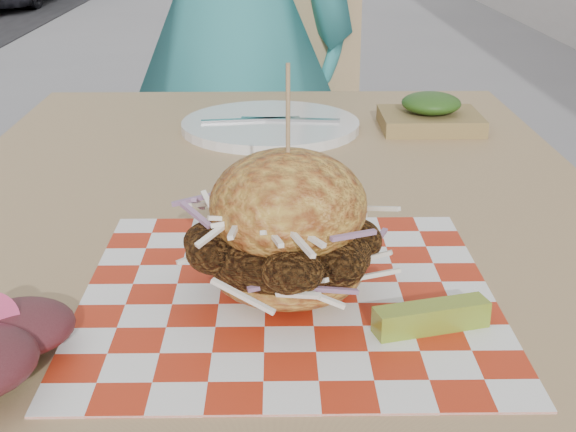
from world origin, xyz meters
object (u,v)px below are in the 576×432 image
(patio_chair, at_px, (263,145))
(sandwich, at_px, (288,234))
(patio_table, at_px, (270,271))
(diner, at_px, (231,32))

(patio_chair, relative_size, sandwich, 4.68)
(patio_table, bearing_deg, patio_chair, 91.29)
(patio_chair, xyz_separation_m, sandwich, (0.04, -1.14, 0.26))
(patio_table, xyz_separation_m, sandwich, (0.02, -0.21, 0.14))
(patio_table, bearing_deg, diner, 95.35)
(sandwich, bearing_deg, diner, 95.25)
(patio_table, height_order, patio_chair, patio_chair)
(diner, distance_m, patio_chair, 0.26)
(diner, xyz_separation_m, patio_chair, (0.07, -0.06, -0.25))
(patio_table, distance_m, sandwich, 0.25)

